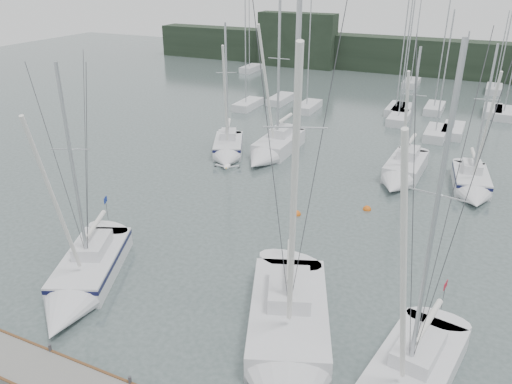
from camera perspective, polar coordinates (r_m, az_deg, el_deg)
ground at (r=22.26m, az=-3.11°, el=-16.51°), size 160.00×160.00×0.00m
far_treeline at (r=78.04m, az=19.52°, el=14.30°), size 90.00×4.00×5.00m
far_building_left at (r=80.51m, az=4.71°, el=16.92°), size 12.00×3.00×8.00m
mast_forest at (r=58.44m, az=20.28°, el=9.07°), size 53.53×26.32×14.78m
sailboat_near_left at (r=26.07m, az=-19.35°, el=-9.72°), size 5.80×8.84×11.78m
sailboat_near_center at (r=20.91m, az=3.69°, el=-17.66°), size 6.70×10.55×15.88m
sailboat_mid_a at (r=41.60m, az=-3.27°, el=4.78°), size 4.91×7.09×11.34m
sailboat_mid_b at (r=41.56m, az=1.79°, el=4.85°), size 2.61×8.54×13.08m
sailboat_mid_c at (r=38.37m, az=16.29°, el=2.07°), size 2.70×7.62×10.29m
sailboat_mid_d at (r=37.92m, az=23.49°, el=0.63°), size 3.32×6.93×10.81m
buoy_a at (r=32.12m, az=4.66°, el=-2.58°), size 0.55×0.55×0.55m
buoy_b at (r=33.44m, az=12.56°, el=-1.98°), size 0.54×0.54×0.54m
seagull at (r=18.78m, az=-3.32°, el=2.94°), size 0.89×0.43×0.18m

